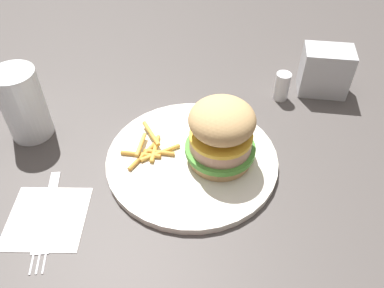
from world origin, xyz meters
The scene contains 9 objects.
ground_plane centered at (0.00, 0.00, 0.00)m, with size 1.60×1.60×0.00m, color #47423F.
plate centered at (0.00, 0.03, 0.01)m, with size 0.28×0.28×0.01m, color silver.
sandwich centered at (0.01, 0.07, 0.07)m, with size 0.11×0.11×0.11m.
fries_pile centered at (-0.02, -0.04, 0.02)m, with size 0.10×0.10×0.01m.
napkin centered at (0.09, -0.19, 0.00)m, with size 0.11×0.11×0.00m, color white.
fork centered at (0.09, -0.19, 0.00)m, with size 0.17×0.02×0.00m.
drink_glass centered at (-0.10, -0.24, 0.06)m, with size 0.07×0.07×0.13m.
napkin_dispenser centered at (-0.17, 0.30, 0.05)m, with size 0.09×0.06×0.09m, color #B7BABF.
salt_shaker centered at (-0.15, 0.21, 0.03)m, with size 0.03×0.03×0.06m, color white.
Camera 1 is at (0.43, -0.01, 0.47)m, focal length 36.62 mm.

